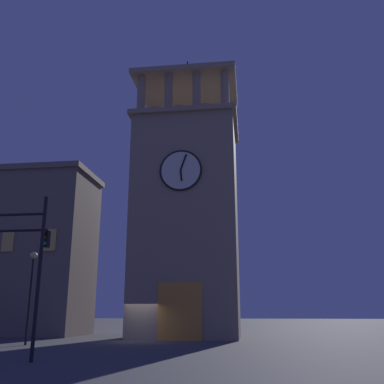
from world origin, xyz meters
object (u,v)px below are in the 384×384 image
at_px(traffic_signal_near, 19,254).
at_px(traffic_signal_mid, 3,265).
at_px(clocktower, 187,219).
at_px(adjacent_wing_building, 8,251).
at_px(street_lamp, 31,280).

relative_size(traffic_signal_near, traffic_signal_mid, 1.09).
bearing_deg(clocktower, adjacent_wing_building, -5.77).
xyz_separation_m(traffic_signal_mid, street_lamp, (2.50, -7.64, -0.11)).
relative_size(clocktower, traffic_signal_mid, 3.85).
bearing_deg(traffic_signal_mid, adjacent_wing_building, -60.06).
bearing_deg(adjacent_wing_building, clocktower, 174.23).
height_order(adjacent_wing_building, street_lamp, adjacent_wing_building).
bearing_deg(traffic_signal_near, clocktower, -105.66).
bearing_deg(adjacent_wing_building, traffic_signal_near, 121.49).
distance_m(clocktower, traffic_signal_mid, 18.31).
bearing_deg(clocktower, street_lamp, 45.20).
relative_size(adjacent_wing_building, traffic_signal_mid, 2.39).
height_order(adjacent_wing_building, traffic_signal_near, adjacent_wing_building).
bearing_deg(traffic_signal_near, adjacent_wing_building, -58.51).
xyz_separation_m(traffic_signal_near, traffic_signal_mid, (1.29, -1.04, -0.37)).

